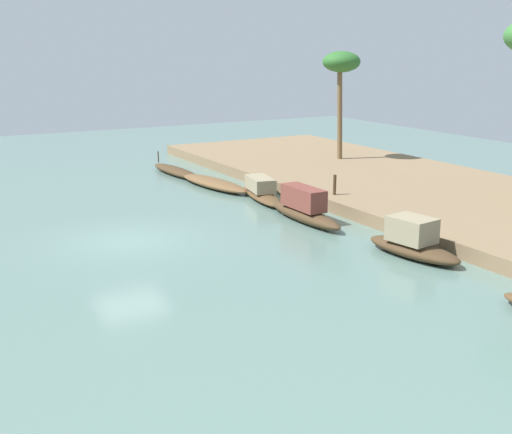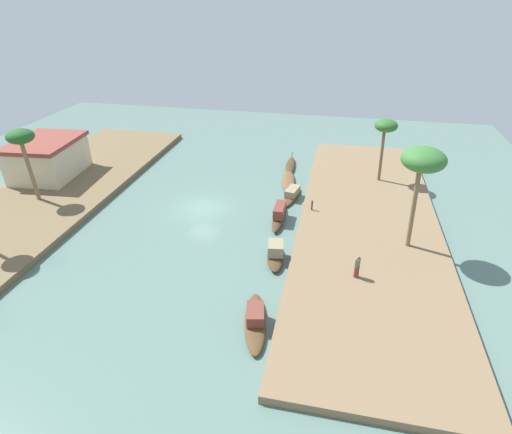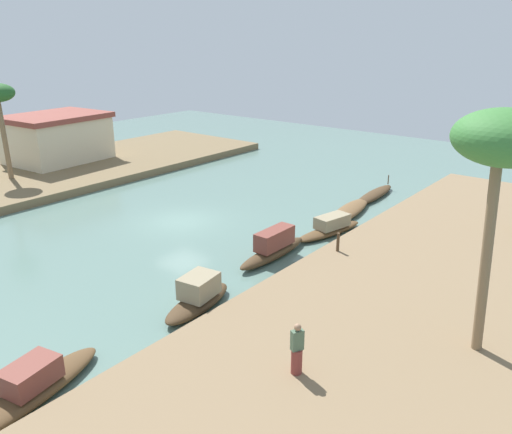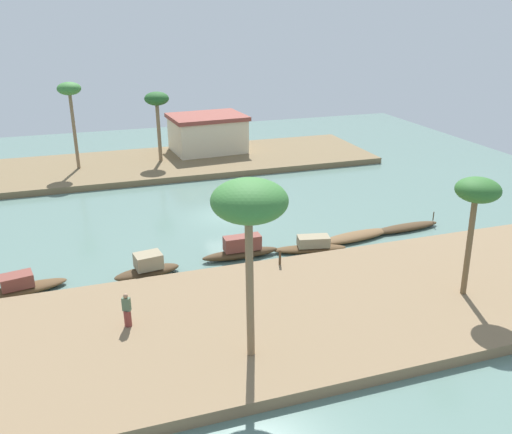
# 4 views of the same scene
# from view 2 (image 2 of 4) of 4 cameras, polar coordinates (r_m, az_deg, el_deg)

# --- Properties ---
(river_water) EXTENTS (64.84, 64.84, 0.00)m
(river_water) POSITION_cam_2_polar(r_m,az_deg,el_deg) (36.54, -7.55, 1.21)
(river_water) COLOR slate
(river_water) RESTS_ON ground
(riverbank_left) EXTENTS (36.19, 11.03, 0.54)m
(riverbank_left) POSITION_cam_2_polar(r_m,az_deg,el_deg) (34.76, 15.38, -0.72)
(riverbank_left) COLOR #846B4C
(riverbank_left) RESTS_ON ground
(riverbank_right) EXTENTS (36.19, 11.03, 0.54)m
(riverbank_right) POSITION_cam_2_polar(r_m,az_deg,el_deg) (43.06, -25.96, 3.26)
(riverbank_right) COLOR brown
(riverbank_right) RESTS_ON ground
(sampan_near_left_bank) EXTENTS (4.68, 0.93, 1.40)m
(sampan_near_left_bank) POSITION_cam_2_polar(r_m,az_deg,el_deg) (34.07, 3.27, 0.28)
(sampan_near_left_bank) COLOR #47331E
(sampan_near_left_bank) RESTS_ON river_water
(sampan_foreground) EXTENTS (3.78, 1.72, 1.35)m
(sampan_foreground) POSITION_cam_2_polar(r_m,az_deg,el_deg) (29.29, 2.75, -5.12)
(sampan_foreground) COLOR #47331E
(sampan_foreground) RESTS_ON river_water
(sampan_open_hull) EXTENTS (4.66, 1.92, 1.00)m
(sampan_open_hull) POSITION_cam_2_polar(r_m,az_deg,el_deg) (37.88, 5.01, 3.09)
(sampan_open_hull) COLOR brown
(sampan_open_hull) RESTS_ON river_water
(sampan_with_red_awning) EXTENTS (5.21, 1.29, 1.01)m
(sampan_with_red_awning) POSITION_cam_2_polar(r_m,az_deg,el_deg) (44.75, 4.82, 7.10)
(sampan_with_red_awning) COLOR #47331E
(sampan_with_red_awning) RESTS_ON river_water
(sampan_with_tall_canopy) EXTENTS (5.15, 2.22, 1.14)m
(sampan_with_tall_canopy) POSITION_cam_2_polar(r_m,az_deg,el_deg) (24.23, -0.09, -14.17)
(sampan_with_tall_canopy) COLOR brown
(sampan_with_tall_canopy) RESTS_ON river_water
(sampan_downstream_large) EXTENTS (5.44, 1.97, 0.45)m
(sampan_downstream_large) POSITION_cam_2_polar(r_m,az_deg,el_deg) (41.07, 4.56, 5.03)
(sampan_downstream_large) COLOR brown
(sampan_downstream_large) RESTS_ON river_water
(person_on_near_bank) EXTENTS (0.44, 0.44, 1.64)m
(person_on_near_bank) POSITION_cam_2_polar(r_m,az_deg,el_deg) (27.43, 13.89, -6.90)
(person_on_near_bank) COLOR brown
(person_on_near_bank) RESTS_ON riverbank_left
(mooring_post) EXTENTS (0.14, 0.14, 0.88)m
(mooring_post) POSITION_cam_2_polar(r_m,az_deg,el_deg) (34.95, 7.81, 1.64)
(mooring_post) COLOR #4C3823
(mooring_post) RESTS_ON riverbank_left
(palm_tree_left_near) EXTENTS (2.93, 2.93, 7.50)m
(palm_tree_left_near) POSITION_cam_2_polar(r_m,az_deg,el_deg) (29.27, 22.28, 7.15)
(palm_tree_left_near) COLOR #7F6647
(palm_tree_left_near) RESTS_ON riverbank_left
(palm_tree_left_far) EXTENTS (2.11, 2.11, 6.02)m
(palm_tree_left_far) POSITION_cam_2_polar(r_m,az_deg,el_deg) (40.45, 17.64, 11.75)
(palm_tree_left_far) COLOR brown
(palm_tree_left_far) RESTS_ON riverbank_left
(palm_tree_right_tall) EXTENTS (2.22, 2.22, 6.40)m
(palm_tree_right_tall) POSITION_cam_2_polar(r_m,az_deg,el_deg) (39.70, -29.92, 9.33)
(palm_tree_right_tall) COLOR #7F6647
(palm_tree_right_tall) RESTS_ON riverbank_right
(riverside_building) EXTENTS (7.66, 6.19, 3.62)m
(riverside_building) POSITION_cam_2_polar(r_m,az_deg,el_deg) (45.87, -27.01, 7.40)
(riverside_building) COLOR beige
(riverside_building) RESTS_ON riverbank_right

